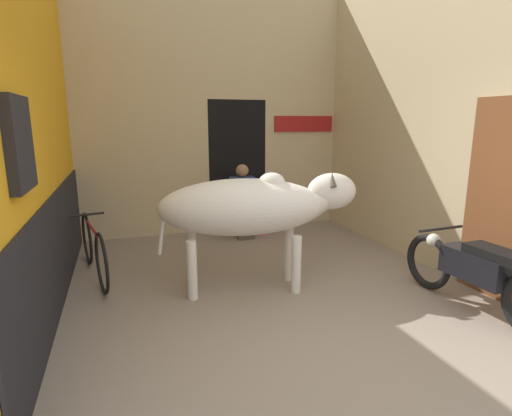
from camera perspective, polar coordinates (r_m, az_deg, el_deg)
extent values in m
plane|color=gray|center=(3.21, 14.88, -23.44)|extent=(30.00, 30.00, 0.00)
cube|color=orange|center=(4.41, -29.60, 13.03)|extent=(0.18, 4.42, 4.05)
cube|color=black|center=(4.57, -26.43, -5.34)|extent=(0.03, 4.42, 1.14)
cube|color=black|center=(3.17, -30.81, 7.90)|extent=(0.08, 0.56, 0.64)
cube|color=#C6B289|center=(6.93, -6.30, 22.85)|extent=(4.39, 0.18, 1.85)
cube|color=#C6B289|center=(6.69, -15.65, 5.41)|extent=(2.07, 0.18, 2.20)
cube|color=#C6B289|center=(7.35, 5.93, 6.38)|extent=(1.32, 0.18, 2.20)
cube|color=black|center=(7.29, -3.62, 6.37)|extent=(1.00, 0.90, 2.20)
cube|color=maroon|center=(7.23, 6.84, 11.85)|extent=(1.10, 0.03, 0.27)
cube|color=#C6B289|center=(5.77, 23.08, 13.10)|extent=(0.18, 4.42, 4.05)
cube|color=brown|center=(4.78, 32.37, 0.73)|extent=(0.05, 1.00, 2.10)
ellipsoid|color=silver|center=(4.31, -1.92, 0.13)|extent=(1.90, 0.96, 0.62)
ellipsoid|color=silver|center=(4.32, 2.26, 3.58)|extent=(0.34, 0.31, 0.23)
cylinder|color=silver|center=(4.48, 8.75, 1.09)|extent=(0.45, 0.36, 0.41)
ellipsoid|color=silver|center=(4.51, 10.75, 2.37)|extent=(0.60, 0.44, 0.41)
cylinder|color=silver|center=(4.35, -13.28, -2.84)|extent=(0.13, 0.06, 0.58)
cylinder|color=silver|center=(4.75, 4.67, -6.54)|extent=(0.11, 0.11, 0.64)
cylinder|color=silver|center=(4.42, 5.76, -8.02)|extent=(0.11, 0.11, 0.64)
cylinder|color=silver|center=(4.63, -9.13, -7.17)|extent=(0.11, 0.11, 0.64)
cylinder|color=silver|center=(4.29, -9.14, -8.76)|extent=(0.11, 0.11, 0.64)
cone|color=#473D33|center=(4.61, 9.72, 4.53)|extent=(0.09, 0.14, 0.18)
cone|color=#473D33|center=(4.34, 10.91, 4.02)|extent=(0.09, 0.14, 0.18)
torus|color=black|center=(4.90, 23.37, -7.04)|extent=(0.10, 0.63, 0.62)
cube|color=black|center=(4.47, 28.96, -7.22)|extent=(0.30, 0.68, 0.28)
cube|color=black|center=(4.31, 31.04, -5.62)|extent=(0.28, 0.54, 0.09)
cylinder|color=black|center=(4.70, 24.92, -2.70)|extent=(0.58, 0.05, 0.03)
sphere|color=silver|center=(4.80, 24.03, -4.24)|extent=(0.15, 0.15, 0.15)
torus|color=black|center=(4.68, -21.18, -7.38)|extent=(0.17, 0.68, 0.68)
torus|color=black|center=(5.71, -22.99, -4.02)|extent=(0.17, 0.68, 0.68)
cylinder|color=red|center=(5.12, -22.42, -2.59)|extent=(0.21, 0.88, 0.03)
cylinder|color=black|center=(5.54, -23.14, -0.88)|extent=(0.44, 0.12, 0.03)
cube|color=brown|center=(6.38, -1.51, -2.66)|extent=(0.26, 0.14, 0.41)
cube|color=brown|center=(6.40, -1.77, -0.27)|extent=(0.26, 0.32, 0.11)
cube|color=navy|center=(6.41, -1.97, 2.14)|extent=(0.37, 0.20, 0.52)
sphere|color=#937051|center=(6.36, -1.99, 5.36)|extent=(0.20, 0.20, 0.20)
cylinder|color=#DB6093|center=(6.67, 0.62, -2.15)|extent=(0.26, 0.26, 0.37)
cylinder|color=#DB6093|center=(6.62, 0.62, -0.43)|extent=(0.37, 0.37, 0.04)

